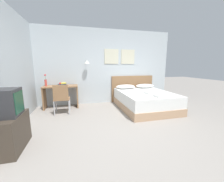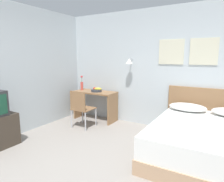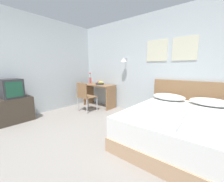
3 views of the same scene
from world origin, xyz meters
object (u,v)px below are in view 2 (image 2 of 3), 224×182
object	(u,v)px
fruit_bowl	(96,90)
desk	(95,100)
pillow_left	(188,107)
flower_vase	(82,85)
desk_chair	(81,106)
folded_towel_near_foot	(204,130)
bed	(203,142)
headboard	(210,113)
folded_towel_mid_bed	(203,142)

from	to	relation	value
fruit_bowl	desk	bearing A→B (deg)	164.12
pillow_left	desk	world-z (taller)	desk
desk	flower_vase	bearing A→B (deg)	177.45
desk_chair	fruit_bowl	xyz separation A→B (m)	(-0.02, 0.65, 0.27)
folded_towel_near_foot	flower_vase	bearing A→B (deg)	160.70
bed	desk	world-z (taller)	desk
bed	folded_towel_near_foot	distance (m)	0.43
bed	desk_chair	bearing A→B (deg)	177.99
fruit_bowl	folded_towel_near_foot	bearing A→B (deg)	-21.96
headboard	pillow_left	world-z (taller)	headboard
desk	fruit_bowl	size ratio (longest dim) A/B	3.77
folded_towel_near_foot	fruit_bowl	bearing A→B (deg)	158.04
desk	flower_vase	xyz separation A→B (m)	(-0.44, 0.02, 0.37)
headboard	flower_vase	bearing A→B (deg)	-175.36
flower_vase	folded_towel_mid_bed	bearing A→B (deg)	-26.18
folded_towel_mid_bed	desk	distance (m)	3.06
pillow_left	folded_towel_mid_bed	world-z (taller)	pillow_left
bed	desk	xyz separation A→B (m)	(-2.61, 0.76, 0.23)
flower_vase	desk_chair	bearing A→B (deg)	-53.27
bed	folded_towel_mid_bed	size ratio (longest dim) A/B	6.57
desk_chair	fruit_bowl	size ratio (longest dim) A/B	3.02
desk	desk_chair	bearing A→B (deg)	-83.41
bed	pillow_left	distance (m)	0.90
desk	fruit_bowl	xyz separation A→B (m)	(0.05, -0.02, 0.27)
headboard	folded_towel_mid_bed	distance (m)	1.77
bed	desk	bearing A→B (deg)	163.83
pillow_left	fruit_bowl	size ratio (longest dim) A/B	2.49
bed	desk_chair	size ratio (longest dim) A/B	2.32
desk_chair	fruit_bowl	bearing A→B (deg)	92.04
desk	bed	bearing A→B (deg)	-16.17
bed	flower_vase	distance (m)	3.20
headboard	flower_vase	xyz separation A→B (m)	(-3.05, -0.25, 0.38)
desk_chair	flower_vase	size ratio (longest dim) A/B	2.27
bed	flower_vase	world-z (taller)	flower_vase
folded_towel_mid_bed	fruit_bowl	distance (m)	3.01
folded_towel_mid_bed	fruit_bowl	size ratio (longest dim) A/B	1.06
headboard	folded_towel_near_foot	xyz separation A→B (m)	(0.02, -1.32, 0.09)
desk_chair	flower_vase	xyz separation A→B (m)	(-0.51, 0.69, 0.37)
bed	fruit_bowl	distance (m)	2.71
folded_towel_near_foot	folded_towel_mid_bed	xyz separation A→B (m)	(0.03, -0.45, 0.00)
bed	flower_vase	xyz separation A→B (m)	(-3.05, 0.78, 0.60)
headboard	folded_towel_mid_bed	world-z (taller)	headboard
folded_towel_near_foot	headboard	bearing A→B (deg)	90.93
desk_chair	folded_towel_mid_bed	bearing A→B (deg)	-17.92
desk	folded_towel_near_foot	bearing A→B (deg)	-21.84
desk	headboard	bearing A→B (deg)	5.84
headboard	flower_vase	world-z (taller)	flower_vase
desk	fruit_bowl	world-z (taller)	fruit_bowl
folded_towel_mid_bed	folded_towel_near_foot	bearing A→B (deg)	94.19
headboard	desk_chair	size ratio (longest dim) A/B	1.94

